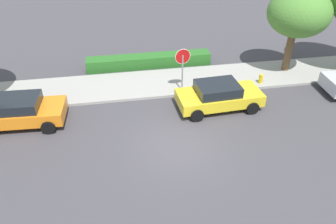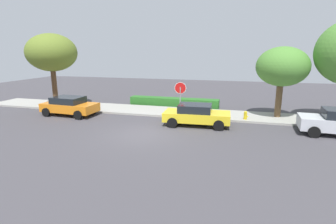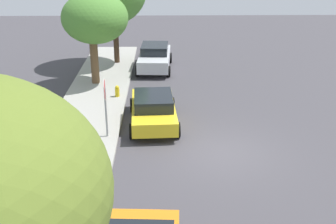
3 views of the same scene
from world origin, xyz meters
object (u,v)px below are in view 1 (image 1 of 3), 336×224
stop_sign (183,63)px  parked_car_yellow (219,95)px  street_tree_near_corner (299,13)px  fire_hydrant (261,79)px  parked_car_orange (19,111)px

stop_sign → parked_car_yellow: stop_sign is taller
street_tree_near_corner → fire_hydrant: bearing=-151.3°
stop_sign → parked_car_yellow: size_ratio=0.59×
parked_car_orange → street_tree_near_corner: (14.83, 2.83, 2.90)m
stop_sign → fire_hydrant: 4.76m
parked_car_yellow → fire_hydrant: size_ratio=5.98×
stop_sign → parked_car_yellow: bearing=-51.1°
stop_sign → street_tree_near_corner: (6.76, 1.23, 1.87)m
stop_sign → street_tree_near_corner: street_tree_near_corner is taller
stop_sign → parked_car_orange: size_ratio=0.61×
street_tree_near_corner → stop_sign: bearing=-169.7°
stop_sign → parked_car_orange: bearing=-168.8°
stop_sign → fire_hydrant: stop_sign is taller
parked_car_orange → fire_hydrant: parked_car_orange is taller
parked_car_yellow → street_tree_near_corner: (5.28, 3.06, 2.92)m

